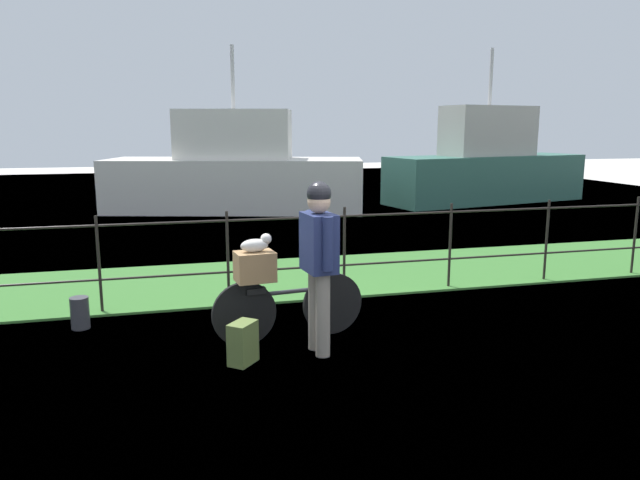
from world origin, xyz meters
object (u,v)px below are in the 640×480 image
Objects in this scene: bicycle_main at (288,307)px; cyclist_person at (319,253)px; mooring_bollard at (80,313)px; moored_boat_near at (235,174)px; wooden_crate at (255,266)px; moored_boat_mid at (486,167)px; backpack_on_paving at (243,343)px; terrier_dog at (257,244)px.

cyclist_person reaches higher than bicycle_main.
mooring_bollard is 0.05× the size of moored_boat_near.
moored_boat_mid is at bearing 50.18° from wooden_crate.
moored_boat_near reaches higher than backpack_on_paving.
moored_boat_mid reaches higher than terrier_dog.
moored_boat_mid is (8.26, 9.90, 0.20)m from wooden_crate.
cyclist_person is 4.78× the size of mooring_bollard.
moored_boat_near is 7.33m from moored_boat_mid.
moored_boat_near is (0.90, 9.89, -0.07)m from terrier_dog.
terrier_dog is 0.05× the size of moored_boat_mid.
terrier_dog reaches higher than bicycle_main.
terrier_dog is 0.99m from backpack_on_paving.
cyclist_person is at bearing -35.66° from terrier_dog.
moored_boat_near is (0.93, 9.89, 0.16)m from wooden_crate.
backpack_on_paving is (-0.19, -0.48, -0.61)m from wooden_crate.
moored_boat_mid is at bearing 51.24° from bicycle_main.
terrier_dog is 0.66m from cyclist_person.
terrier_dog is at bearing -172.92° from bicycle_main.
mooring_bollard is at bearing 152.17° from wooden_crate.
cyclist_person is (0.22, -0.43, 0.65)m from bicycle_main.
moored_boat_near reaches higher than bicycle_main.
moored_boat_near reaches higher than cyclist_person.
mooring_bollard is at bearing 157.03° from bicycle_main.
cyclist_person is (0.54, -0.39, -0.03)m from terrier_dog.
terrier_dog is at bearing 144.34° from cyclist_person.
moored_boat_near is at bearing -179.89° from moored_boat_mid.
wooden_crate is 0.71m from cyclist_person.
wooden_crate is 0.96× the size of backpack_on_paving.
moored_boat_mid is (7.69, 10.29, 0.01)m from cyclist_person.
wooden_crate is 0.23m from terrier_dog.
terrier_dog is 0.91× the size of mooring_bollard.
terrier_dog is 0.05× the size of moored_boat_near.
mooring_bollard is (-2.37, 1.34, -0.83)m from cyclist_person.
cyclist_person is 0.26× the size of moored_boat_mid.
bicycle_main is 0.81m from cyclist_person.
moored_boat_near reaches higher than terrier_dog.
bicycle_main is at bearing -22.97° from mooring_bollard.
terrier_dog reaches higher than wooden_crate.
bicycle_main is at bearing -93.40° from moored_boat_near.
wooden_crate is 12.90m from moored_boat_mid.
backpack_on_paving is at bearing -112.17° from wooden_crate.
terrier_dog is (0.02, 0.00, 0.23)m from wooden_crate.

